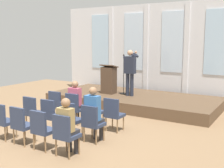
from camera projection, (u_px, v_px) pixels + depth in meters
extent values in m
plane|color=#846647|center=(53.00, 139.00, 7.28)|extent=(16.19, 16.19, 0.00)
cube|color=silver|center=(152.00, 52.00, 12.22)|extent=(8.82, 0.10, 4.00)
cube|color=silver|center=(100.00, 42.00, 13.48)|extent=(0.91, 0.04, 2.48)
cube|color=silver|center=(111.00, 51.00, 13.23)|extent=(0.20, 0.08, 4.00)
cube|color=silver|center=(133.00, 42.00, 12.57)|extent=(0.91, 0.04, 2.48)
cube|color=silver|center=(146.00, 51.00, 12.32)|extent=(0.20, 0.08, 4.00)
cube|color=silver|center=(172.00, 42.00, 11.66)|extent=(0.91, 0.04, 2.48)
cube|color=silver|center=(186.00, 52.00, 11.41)|extent=(0.20, 0.08, 4.00)
cube|color=silver|center=(217.00, 42.00, 10.75)|extent=(0.91, 0.04, 2.48)
cube|color=brown|center=(133.00, 100.00, 11.03)|extent=(6.38, 2.90, 0.39)
cylinder|color=#232838|center=(128.00, 85.00, 10.84)|extent=(0.14, 0.14, 0.86)
cylinder|color=#232838|center=(132.00, 85.00, 10.75)|extent=(0.14, 0.14, 0.86)
cube|color=#232838|center=(130.00, 65.00, 10.68)|extent=(0.42, 0.22, 0.64)
cube|color=maroon|center=(131.00, 63.00, 10.77)|extent=(0.06, 0.01, 0.38)
sphere|color=tan|center=(130.00, 53.00, 10.62)|extent=(0.21, 0.21, 0.21)
cylinder|color=#232838|center=(125.00, 62.00, 10.86)|extent=(0.09, 0.28, 0.45)
cylinder|color=#232838|center=(135.00, 56.00, 10.67)|extent=(0.15, 0.36, 0.15)
cylinder|color=#232838|center=(135.00, 55.00, 10.80)|extent=(0.11, 0.34, 0.15)
sphere|color=tan|center=(136.00, 52.00, 11.07)|extent=(0.10, 0.10, 0.10)
cylinder|color=black|center=(124.00, 93.00, 11.25)|extent=(0.28, 0.28, 0.03)
cylinder|color=black|center=(124.00, 75.00, 11.14)|extent=(0.02, 0.02, 1.45)
sphere|color=#262626|center=(124.00, 55.00, 11.02)|extent=(0.07, 0.07, 0.07)
cube|color=#4C3828|center=(109.00, 80.00, 11.29)|extent=(0.52, 0.40, 1.05)
cube|color=#4C3828|center=(109.00, 66.00, 11.22)|extent=(0.60, 0.48, 0.14)
cylinder|color=olive|center=(67.00, 113.00, 9.01)|extent=(0.04, 0.04, 0.40)
cylinder|color=olive|center=(59.00, 112.00, 9.19)|extent=(0.04, 0.04, 0.40)
cylinder|color=olive|center=(60.00, 116.00, 8.72)|extent=(0.04, 0.04, 0.40)
cylinder|color=olive|center=(51.00, 114.00, 8.91)|extent=(0.04, 0.04, 0.40)
cube|color=#2D3851|center=(59.00, 106.00, 8.92)|extent=(0.46, 0.44, 0.08)
cube|color=#2D3851|center=(55.00, 99.00, 8.72)|extent=(0.46, 0.06, 0.46)
cylinder|color=olive|center=(85.00, 116.00, 8.66)|extent=(0.04, 0.04, 0.40)
cylinder|color=olive|center=(75.00, 115.00, 8.84)|extent=(0.04, 0.04, 0.40)
cylinder|color=olive|center=(78.00, 119.00, 8.37)|extent=(0.04, 0.04, 0.40)
cylinder|color=olive|center=(68.00, 117.00, 8.56)|extent=(0.04, 0.04, 0.40)
cube|color=#2D3851|center=(76.00, 109.00, 8.57)|extent=(0.46, 0.44, 0.08)
cube|color=#2D3851|center=(72.00, 102.00, 8.37)|extent=(0.46, 0.06, 0.46)
cylinder|color=#2D2D33|center=(78.00, 115.00, 8.80)|extent=(0.10, 0.10, 0.44)
cylinder|color=#2D2D33|center=(82.00, 115.00, 8.71)|extent=(0.10, 0.10, 0.44)
cube|color=#2D2D33|center=(77.00, 107.00, 8.61)|extent=(0.34, 0.36, 0.12)
cube|color=#B24C66|center=(75.00, 97.00, 8.47)|extent=(0.36, 0.20, 0.53)
sphere|color=#8C6647|center=(75.00, 84.00, 8.43)|extent=(0.20, 0.20, 0.20)
cylinder|color=olive|center=(103.00, 120.00, 8.31)|extent=(0.04, 0.04, 0.40)
cylinder|color=olive|center=(93.00, 118.00, 8.50)|extent=(0.04, 0.04, 0.40)
cylinder|color=olive|center=(97.00, 123.00, 8.02)|extent=(0.04, 0.04, 0.40)
cylinder|color=olive|center=(86.00, 121.00, 8.21)|extent=(0.04, 0.04, 0.40)
cube|color=#2D3851|center=(95.00, 112.00, 8.22)|extent=(0.46, 0.44, 0.08)
cube|color=#2D3851|center=(91.00, 104.00, 8.02)|extent=(0.46, 0.06, 0.46)
cylinder|color=olive|center=(123.00, 123.00, 7.96)|extent=(0.04, 0.04, 0.40)
cylinder|color=olive|center=(112.00, 121.00, 8.15)|extent=(0.04, 0.04, 0.40)
cylinder|color=olive|center=(117.00, 126.00, 7.67)|extent=(0.04, 0.04, 0.40)
cylinder|color=olive|center=(106.00, 124.00, 7.86)|extent=(0.04, 0.04, 0.40)
cube|color=#2D3851|center=(115.00, 115.00, 7.87)|extent=(0.46, 0.44, 0.08)
cube|color=#2D3851|center=(111.00, 107.00, 7.67)|extent=(0.46, 0.06, 0.46)
cylinder|color=olive|center=(44.00, 121.00, 8.16)|extent=(0.04, 0.04, 0.40)
cylinder|color=olive|center=(35.00, 119.00, 8.35)|extent=(0.04, 0.04, 0.40)
cylinder|color=olive|center=(36.00, 124.00, 7.88)|extent=(0.04, 0.04, 0.40)
cylinder|color=olive|center=(26.00, 122.00, 8.06)|extent=(0.04, 0.04, 0.40)
cube|color=#2D3851|center=(35.00, 113.00, 8.08)|extent=(0.46, 0.44, 0.08)
cube|color=#2D3851|center=(30.00, 105.00, 7.88)|extent=(0.46, 0.06, 0.46)
cylinder|color=olive|center=(62.00, 125.00, 7.82)|extent=(0.04, 0.04, 0.40)
cylinder|color=olive|center=(53.00, 123.00, 8.00)|extent=(0.04, 0.04, 0.40)
cylinder|color=olive|center=(54.00, 128.00, 7.53)|extent=(0.04, 0.04, 0.40)
cylinder|color=olive|center=(44.00, 126.00, 7.71)|extent=(0.04, 0.04, 0.40)
cube|color=#2D3851|center=(53.00, 117.00, 7.73)|extent=(0.46, 0.44, 0.08)
cube|color=#2D3851|center=(48.00, 108.00, 7.53)|extent=(0.46, 0.06, 0.46)
cylinder|color=olive|center=(82.00, 129.00, 7.47)|extent=(0.04, 0.04, 0.40)
cylinder|color=olive|center=(72.00, 127.00, 7.65)|extent=(0.04, 0.04, 0.40)
cylinder|color=olive|center=(74.00, 132.00, 7.18)|extent=(0.04, 0.04, 0.40)
cylinder|color=olive|center=(63.00, 130.00, 7.37)|extent=(0.04, 0.04, 0.40)
cube|color=#2D3851|center=(73.00, 120.00, 7.38)|extent=(0.46, 0.44, 0.08)
cube|color=#2D3851|center=(67.00, 112.00, 7.18)|extent=(0.46, 0.06, 0.46)
cylinder|color=olive|center=(104.00, 133.00, 7.12)|extent=(0.04, 0.04, 0.40)
cylinder|color=olive|center=(92.00, 131.00, 7.30)|extent=(0.04, 0.04, 0.40)
cylinder|color=olive|center=(96.00, 137.00, 6.83)|extent=(0.04, 0.04, 0.40)
cylinder|color=olive|center=(84.00, 134.00, 7.02)|extent=(0.04, 0.04, 0.40)
cube|color=#2D3851|center=(94.00, 124.00, 7.03)|extent=(0.46, 0.44, 0.08)
cube|color=#2D3851|center=(89.00, 115.00, 6.83)|extent=(0.46, 0.06, 0.46)
cylinder|color=#2D2D33|center=(95.00, 130.00, 7.26)|extent=(0.10, 0.10, 0.44)
cylinder|color=#2D2D33|center=(101.00, 132.00, 7.17)|extent=(0.10, 0.10, 0.44)
cube|color=#2D2D33|center=(95.00, 121.00, 7.07)|extent=(0.34, 0.36, 0.12)
cube|color=#3366A5|center=(93.00, 108.00, 6.92)|extent=(0.36, 0.20, 0.61)
sphere|color=#8C6647|center=(93.00, 91.00, 6.88)|extent=(0.20, 0.20, 0.20)
cylinder|color=olive|center=(16.00, 130.00, 7.32)|extent=(0.04, 0.04, 0.40)
cylinder|color=olive|center=(7.00, 128.00, 7.51)|extent=(0.04, 0.04, 0.40)
cylinder|color=olive|center=(5.00, 134.00, 7.03)|extent=(0.04, 0.04, 0.40)
cube|color=#2D3851|center=(6.00, 122.00, 7.23)|extent=(0.46, 0.44, 0.08)
cylinder|color=olive|center=(35.00, 135.00, 6.97)|extent=(0.04, 0.04, 0.40)
cylinder|color=olive|center=(25.00, 133.00, 7.16)|extent=(0.04, 0.04, 0.40)
cylinder|color=olive|center=(24.00, 139.00, 6.68)|extent=(0.04, 0.04, 0.40)
cylinder|color=olive|center=(14.00, 136.00, 6.87)|extent=(0.04, 0.04, 0.40)
cube|color=#2D3851|center=(24.00, 126.00, 6.88)|extent=(0.46, 0.44, 0.08)
cube|color=#2D3851|center=(17.00, 117.00, 6.68)|extent=(0.46, 0.06, 0.46)
cylinder|color=olive|center=(56.00, 140.00, 6.62)|extent=(0.04, 0.04, 0.40)
cylinder|color=olive|center=(45.00, 137.00, 6.81)|extent=(0.04, 0.04, 0.40)
cylinder|color=olive|center=(45.00, 145.00, 6.34)|extent=(0.04, 0.04, 0.40)
cylinder|color=olive|center=(34.00, 142.00, 6.52)|extent=(0.04, 0.04, 0.40)
cube|color=#2D3851|center=(45.00, 131.00, 6.54)|extent=(0.46, 0.44, 0.08)
cube|color=#2D3851|center=(38.00, 121.00, 6.33)|extent=(0.46, 0.06, 0.46)
cylinder|color=olive|center=(79.00, 146.00, 6.27)|extent=(0.04, 0.04, 0.40)
cylinder|color=olive|center=(66.00, 143.00, 6.46)|extent=(0.04, 0.04, 0.40)
cylinder|color=olive|center=(69.00, 151.00, 5.99)|extent=(0.04, 0.04, 0.40)
cylinder|color=olive|center=(56.00, 147.00, 6.17)|extent=(0.04, 0.04, 0.40)
cube|color=#2D3851|center=(67.00, 136.00, 6.19)|extent=(0.46, 0.44, 0.08)
cube|color=#2D3851|center=(61.00, 126.00, 5.98)|extent=(0.46, 0.06, 0.46)
cylinder|color=#2D2D33|center=(70.00, 142.00, 6.42)|extent=(0.10, 0.10, 0.44)
cylinder|color=#2D2D33|center=(76.00, 144.00, 6.33)|extent=(0.10, 0.10, 0.44)
cube|color=#2D2D33|center=(69.00, 133.00, 6.23)|extent=(0.34, 0.36, 0.12)
cube|color=#997F4C|center=(65.00, 120.00, 6.09)|extent=(0.36, 0.20, 0.51)
sphere|color=#8C6647|center=(66.00, 103.00, 6.05)|extent=(0.20, 0.20, 0.20)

